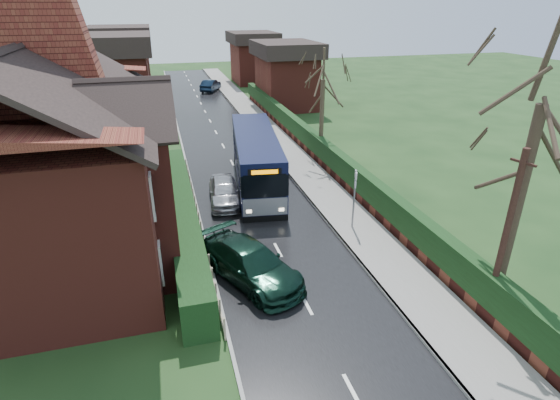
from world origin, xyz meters
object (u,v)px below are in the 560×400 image
object	(u,v)px
brick_house	(55,154)
car_green	(251,264)
bus_stop_sign	(355,191)
telegraph_pole	(504,240)
bus	(256,160)
car_silver	(224,191)

from	to	relation	value
brick_house	car_green	distance (m)	9.26
bus_stop_sign	telegraph_pole	bearing A→B (deg)	-56.77
brick_house	bus_stop_sign	bearing A→B (deg)	-8.04
bus_stop_sign	car_green	bearing A→B (deg)	-133.59
bus_stop_sign	bus	bearing A→B (deg)	134.46
car_silver	brick_house	bearing A→B (deg)	-153.10
bus	car_green	bearing A→B (deg)	-96.14
brick_house	car_silver	xyz separation A→B (m)	(7.23, 2.90, -3.69)
car_silver	car_green	bearing A→B (deg)	-85.71
car_silver	telegraph_pole	world-z (taller)	telegraph_pole
bus	car_silver	bearing A→B (deg)	-128.94
brick_house	bus	xyz separation A→B (m)	(9.53, 5.07, -2.83)
car_green	telegraph_pole	size ratio (longest dim) A/B	0.82
brick_house	bus_stop_sign	xyz separation A→B (m)	(12.73, -1.80, -2.37)
brick_house	bus_stop_sign	size ratio (longest dim) A/B	4.80
bus	bus_stop_sign	xyz separation A→B (m)	(3.21, -6.87, 0.46)
telegraph_pole	bus_stop_sign	bearing A→B (deg)	87.39
bus	telegraph_pole	xyz separation A→B (m)	(5.01, -14.20, 1.60)
bus	telegraph_pole	world-z (taller)	telegraph_pole
car_silver	car_green	xyz separation A→B (m)	(-0.10, -7.55, 0.05)
telegraph_pole	brick_house	bearing A→B (deg)	131.46
bus_stop_sign	telegraph_pole	world-z (taller)	telegraph_pole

